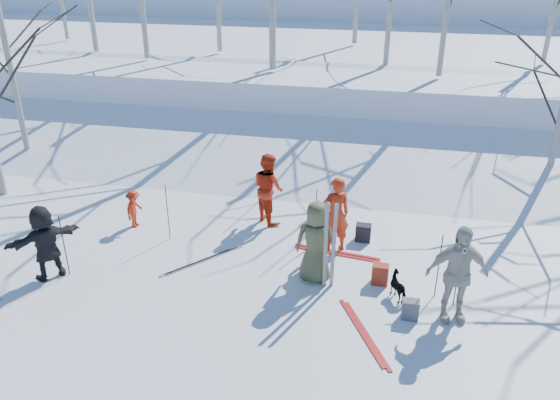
% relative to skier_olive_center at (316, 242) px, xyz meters
% --- Properties ---
extents(ground, '(120.00, 120.00, 0.00)m').
position_rel_skier_olive_center_xyz_m(ground, '(-0.89, -0.70, -0.85)').
color(ground, white).
rests_on(ground, ground).
extents(snow_ramp, '(70.00, 9.49, 4.12)m').
position_rel_skier_olive_center_xyz_m(snow_ramp, '(-0.89, 6.30, -0.70)').
color(snow_ramp, white).
rests_on(snow_ramp, ground).
extents(snow_plateau, '(70.00, 18.00, 2.20)m').
position_rel_skier_olive_center_xyz_m(snow_plateau, '(-0.89, 16.30, 0.15)').
color(snow_plateau, white).
rests_on(snow_plateau, ground).
extents(far_hill, '(90.00, 30.00, 6.00)m').
position_rel_skier_olive_center_xyz_m(far_hill, '(-0.89, 37.30, 1.15)').
color(far_hill, white).
rests_on(far_hill, ground).
extents(skier_olive_center, '(0.85, 0.57, 1.70)m').
position_rel_skier_olive_center_xyz_m(skier_olive_center, '(0.00, 0.00, 0.00)').
color(skier_olive_center, '#4B4E2E').
rests_on(skier_olive_center, ground).
extents(skier_red_north, '(0.74, 0.65, 1.72)m').
position_rel_skier_olive_center_xyz_m(skier_red_north, '(0.23, 1.25, 0.01)').
color(skier_red_north, red).
rests_on(skier_red_north, ground).
extents(skier_redor_behind, '(1.05, 1.05, 1.72)m').
position_rel_skier_olive_center_xyz_m(skier_redor_behind, '(-1.51, 2.30, 0.01)').
color(skier_redor_behind, red).
rests_on(skier_redor_behind, ground).
extents(skier_red_seated, '(0.37, 0.61, 0.92)m').
position_rel_skier_olive_center_xyz_m(skier_red_seated, '(-4.52, 1.33, -0.39)').
color(skier_red_seated, red).
rests_on(skier_red_seated, ground).
extents(skier_cream_east, '(1.17, 0.68, 1.86)m').
position_rel_skier_olive_center_xyz_m(skier_cream_east, '(2.58, -0.71, 0.08)').
color(skier_cream_east, beige).
rests_on(skier_cream_east, ground).
extents(skier_grey_west, '(1.29, 1.41, 1.57)m').
position_rel_skier_olive_center_xyz_m(skier_grey_west, '(-5.23, -1.04, -0.06)').
color(skier_grey_west, black).
rests_on(skier_grey_west, ground).
extents(dog, '(0.54, 0.64, 0.50)m').
position_rel_skier_olive_center_xyz_m(dog, '(1.66, -0.28, -0.60)').
color(dog, black).
rests_on(dog, ground).
extents(upright_ski_left, '(0.09, 0.16, 1.90)m').
position_rel_skier_olive_center_xyz_m(upright_ski_left, '(0.22, -0.27, 0.10)').
color(upright_ski_left, silver).
rests_on(upright_ski_left, ground).
extents(upright_ski_right, '(0.13, 0.23, 1.89)m').
position_rel_skier_olive_center_xyz_m(upright_ski_right, '(0.38, -0.26, 0.10)').
color(upright_ski_right, silver).
rests_on(upright_ski_right, ground).
extents(ski_pair_a, '(0.68, 1.95, 0.02)m').
position_rel_skier_olive_center_xyz_m(ski_pair_a, '(0.31, 1.09, -0.84)').
color(ski_pair_a, '#B01A19').
rests_on(ski_pair_a, ground).
extents(ski_pair_b, '(2.06, 2.10, 0.02)m').
position_rel_skier_olive_center_xyz_m(ski_pair_b, '(-2.44, 0.17, -0.84)').
color(ski_pair_b, silver).
rests_on(ski_pair_b, ground).
extents(ski_pair_c, '(1.76, 2.06, 0.02)m').
position_rel_skier_olive_center_xyz_m(ski_pair_c, '(1.10, -1.48, -0.84)').
color(ski_pair_c, '#B01A19').
rests_on(ski_pair_c, ground).
extents(ski_pole_a, '(0.02, 0.02, 1.34)m').
position_rel_skier_olive_center_xyz_m(ski_pole_a, '(-0.22, 1.43, -0.18)').
color(ski_pole_a, black).
rests_on(ski_pole_a, ground).
extents(ski_pole_b, '(0.02, 0.02, 1.34)m').
position_rel_skier_olive_center_xyz_m(ski_pole_b, '(0.08, 2.02, -0.18)').
color(ski_pole_b, black).
rests_on(ski_pole_b, ground).
extents(ski_pole_c, '(0.02, 0.02, 1.34)m').
position_rel_skier_olive_center_xyz_m(ski_pole_c, '(-4.92, -0.90, -0.18)').
color(ski_pole_c, black).
rests_on(ski_pole_c, ground).
extents(ski_pole_d, '(0.02, 0.02, 1.34)m').
position_rel_skier_olive_center_xyz_m(ski_pole_d, '(-3.50, 0.93, -0.18)').
color(ski_pole_d, black).
rests_on(ski_pole_d, ground).
extents(ski_pole_e, '(0.02, 0.02, 1.34)m').
position_rel_skier_olive_center_xyz_m(ski_pole_e, '(2.33, -0.09, -0.18)').
color(ski_pole_e, black).
rests_on(ski_pole_e, ground).
extents(ski_pole_f, '(0.02, 0.02, 1.34)m').
position_rel_skier_olive_center_xyz_m(ski_pole_f, '(2.66, -0.30, -0.18)').
color(ski_pole_f, black).
rests_on(ski_pole_f, ground).
extents(backpack_red, '(0.32, 0.22, 0.42)m').
position_rel_skier_olive_center_xyz_m(backpack_red, '(1.28, 0.13, -0.64)').
color(backpack_red, maroon).
rests_on(backpack_red, ground).
extents(backpack_grey, '(0.30, 0.20, 0.38)m').
position_rel_skier_olive_center_xyz_m(backpack_grey, '(1.87, -0.88, -0.66)').
color(backpack_grey, '#515358').
rests_on(backpack_grey, ground).
extents(backpack_dark, '(0.34, 0.24, 0.40)m').
position_rel_skier_olive_center_xyz_m(backpack_dark, '(0.81, 1.79, -0.65)').
color(backpack_dark, black).
rests_on(backpack_dark, ground).
extents(birch_edge_d, '(4.19, 4.19, 5.13)m').
position_rel_skier_olive_center_xyz_m(birch_edge_d, '(-9.71, 4.64, 1.72)').
color(birch_edge_d, silver).
rests_on(birch_edge_d, ground).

